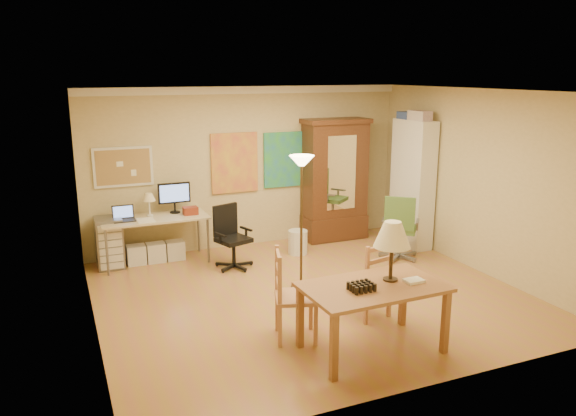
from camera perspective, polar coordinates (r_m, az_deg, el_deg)
name	(u,v)px	position (r m, az deg, el deg)	size (l,w,h in m)	color
floor	(310,294)	(7.69, 2.25, -8.76)	(5.50, 5.50, 0.00)	#AC813D
crown_molding	(248,90)	(9.39, -4.11, 11.87)	(5.50, 0.08, 0.12)	white
corkboard	(123,167)	(9.06, -16.40, 4.03)	(0.90, 0.04, 0.62)	tan
art_panel_left	(235,163)	(9.43, -5.45, 4.59)	(0.80, 0.04, 1.00)	yellow
art_panel_right	(284,160)	(9.74, -0.38, 4.94)	(0.75, 0.04, 0.95)	teal
dining_table	(380,271)	(6.04, 9.35, -6.32)	(1.51, 0.94, 1.40)	brown
ladder_chair_back	(370,281)	(6.95, 8.29, -7.39)	(0.53, 0.52, 0.97)	tan
ladder_chair_left	(293,298)	(6.33, 0.50, -9.10)	(0.58, 0.60, 1.04)	tan
torchiere_lamp	(302,183)	(7.50, 1.39, 2.57)	(0.34, 0.34, 1.86)	#403119
computer_desk	(157,234)	(9.04, -13.18, -2.63)	(1.62, 0.71, 1.23)	#C7B592
office_chair_black	(232,251)	(8.65, -5.66, -4.38)	(0.59, 0.59, 0.97)	black
office_chair_green	(399,242)	(9.15, 11.24, -3.41)	(0.68, 0.68, 1.06)	slate
drawer_cart	(109,243)	(9.00, -17.69, -3.39)	(0.39, 0.47, 0.78)	slate
armoire	(335,187)	(9.99, 4.75, 2.09)	(1.17, 0.55, 2.14)	#3C1E10
bookshelf	(412,184)	(9.76, 12.52, 2.38)	(0.32, 0.86, 2.16)	white
wastebin	(298,242)	(9.26, 1.00, -3.48)	(0.32, 0.32, 0.40)	silver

